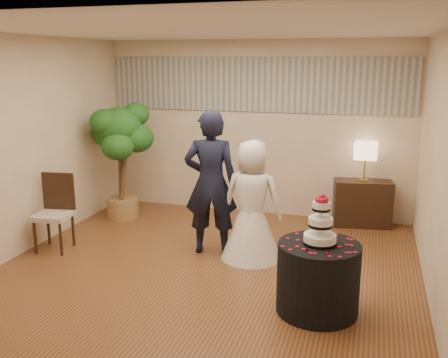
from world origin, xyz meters
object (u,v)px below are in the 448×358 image
(ficus_tree, at_px, (121,161))
(bride, at_px, (252,200))
(side_chair, at_px, (53,213))
(wedding_cake, at_px, (321,219))
(console, at_px, (362,203))
(groom, at_px, (211,183))
(cake_table, at_px, (318,278))
(table_lamp, at_px, (365,162))

(ficus_tree, bearing_deg, bride, -23.23)
(side_chair, bearing_deg, wedding_cake, -18.80)
(bride, height_order, console, bride)
(groom, relative_size, cake_table, 2.29)
(wedding_cake, relative_size, ficus_tree, 0.27)
(console, relative_size, ficus_tree, 0.45)
(bride, distance_m, ficus_tree, 2.59)
(groom, distance_m, ficus_tree, 2.07)
(groom, bearing_deg, cake_table, 128.52)
(wedding_cake, height_order, ficus_tree, ficus_tree)
(ficus_tree, bearing_deg, wedding_cake, -33.31)
(bride, distance_m, table_lamp, 2.19)
(groom, bearing_deg, bride, 163.33)
(side_chair, bearing_deg, console, 21.89)
(bride, distance_m, console, 2.21)
(cake_table, distance_m, side_chair, 3.62)
(groom, height_order, side_chair, groom)
(groom, relative_size, table_lamp, 3.25)
(cake_table, relative_size, ficus_tree, 0.44)
(groom, relative_size, side_chair, 1.86)
(cake_table, relative_size, console, 0.97)
(groom, xyz_separation_m, table_lamp, (1.87, 1.69, 0.06))
(bride, relative_size, ficus_tree, 0.82)
(groom, distance_m, side_chair, 2.14)
(wedding_cake, bearing_deg, groom, 141.44)
(bride, xyz_separation_m, console, (1.31, 1.73, -0.41))
(groom, xyz_separation_m, cake_table, (1.53, -1.22, -0.58))
(cake_table, distance_m, table_lamp, 3.00)
(wedding_cake, relative_size, console, 0.60)
(wedding_cake, xyz_separation_m, side_chair, (-3.56, 0.68, -0.47))
(console, xyz_separation_m, table_lamp, (0.00, 0.00, 0.64))
(cake_table, relative_size, side_chair, 0.81)
(groom, height_order, bride, groom)
(groom, distance_m, wedding_cake, 1.96)
(cake_table, height_order, wedding_cake, wedding_cake)
(groom, bearing_deg, ficus_tree, -41.29)
(bride, bearing_deg, cake_table, 129.95)
(table_lamp, bearing_deg, bride, -127.20)
(bride, relative_size, table_lamp, 2.65)
(cake_table, xyz_separation_m, table_lamp, (0.34, 2.91, 0.64))
(bride, relative_size, cake_table, 1.87)
(console, distance_m, side_chair, 4.49)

